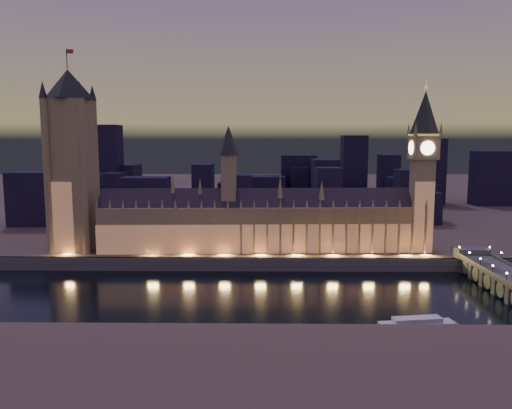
{
  "coord_description": "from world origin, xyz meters",
  "views": [
    {
      "loc": [
        9.24,
        -247.55,
        77.65
      ],
      "look_at": [
        5.0,
        55.0,
        38.0
      ],
      "focal_mm": 35.0,
      "sensor_mm": 36.0,
      "label": 1
    }
  ],
  "objects_px": {
    "elizabeth_tower": "(423,157)",
    "westminster_bridge": "(510,283)",
    "victoria_tower": "(71,152)",
    "river_boat": "(417,324)",
    "palace_of_westminster": "(259,221)"
  },
  "relations": [
    {
      "from": "river_boat",
      "to": "westminster_bridge",
      "type": "bearing_deg",
      "value": 36.8
    },
    {
      "from": "victoria_tower",
      "to": "river_boat",
      "type": "xyz_separation_m",
      "value": [
        183.24,
        -110.26,
        -68.0
      ]
    },
    {
      "from": "palace_of_westminster",
      "to": "westminster_bridge",
      "type": "xyz_separation_m",
      "value": [
        126.22,
        -65.2,
        -20.38
      ]
    },
    {
      "from": "palace_of_westminster",
      "to": "elizabeth_tower",
      "type": "xyz_separation_m",
      "value": [
        100.98,
        0.17,
        40.3
      ]
    },
    {
      "from": "victoria_tower",
      "to": "westminster_bridge",
      "type": "bearing_deg",
      "value": -15.04
    },
    {
      "from": "palace_of_westminster",
      "to": "elizabeth_tower",
      "type": "relative_size",
      "value": 1.92
    },
    {
      "from": "victoria_tower",
      "to": "westminster_bridge",
      "type": "distance_m",
      "value": 259.77
    },
    {
      "from": "palace_of_westminster",
      "to": "westminster_bridge",
      "type": "relative_size",
      "value": 1.79
    },
    {
      "from": "river_boat",
      "to": "victoria_tower",
      "type": "bearing_deg",
      "value": 148.96
    },
    {
      "from": "elizabeth_tower",
      "to": "westminster_bridge",
      "type": "height_order",
      "value": "elizabeth_tower"
    },
    {
      "from": "palace_of_westminster",
      "to": "river_boat",
      "type": "xyz_separation_m",
      "value": [
        66.22,
        -110.09,
        -24.81
      ]
    },
    {
      "from": "westminster_bridge",
      "to": "river_boat",
      "type": "relative_size",
      "value": 2.89
    },
    {
      "from": "victoria_tower",
      "to": "river_boat",
      "type": "relative_size",
      "value": 3.17
    },
    {
      "from": "elizabeth_tower",
      "to": "westminster_bridge",
      "type": "distance_m",
      "value": 92.69
    },
    {
      "from": "westminster_bridge",
      "to": "elizabeth_tower",
      "type": "bearing_deg",
      "value": 111.11
    }
  ]
}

